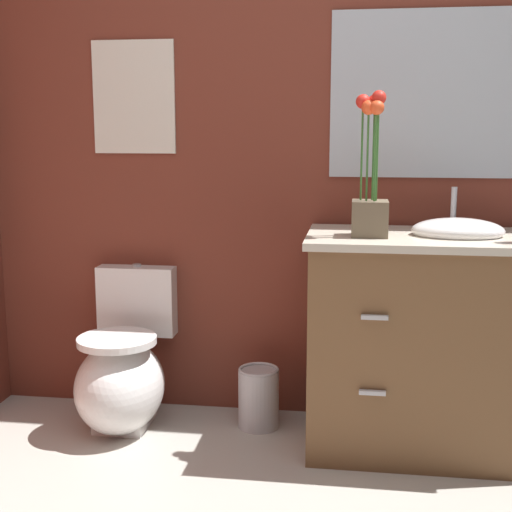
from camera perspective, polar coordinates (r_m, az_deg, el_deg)
wall_back at (r=3.18m, az=8.70°, el=9.02°), size 4.70×0.05×2.50m
toilet at (r=3.23m, az=-10.60°, el=-9.25°), size 0.38×0.59×0.69m
vanity_cabinet at (r=2.99m, az=13.21°, el=-6.62°), size 0.94×0.56×1.07m
flower_vase at (r=2.80m, az=9.17°, el=5.26°), size 0.14×0.14×0.56m
trash_bin at (r=3.20m, az=0.21°, el=-11.26°), size 0.18×0.18×0.27m
wall_poster at (r=3.31m, az=-9.77°, el=12.44°), size 0.38×0.01×0.50m
wall_mirror at (r=3.16m, az=13.45°, el=12.49°), size 0.80×0.01×0.70m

